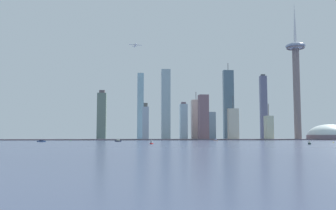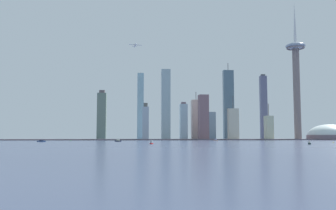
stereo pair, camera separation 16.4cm
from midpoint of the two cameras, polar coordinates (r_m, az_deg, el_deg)
name	(u,v)px [view 1 (the left image)]	position (r m, az deg, el deg)	size (l,w,h in m)	color
ground_plane	(257,146)	(363.85, 13.83, -6.29)	(6000.00, 6000.00, 0.00)	#38425D
waterfront_pier	(187,140)	(848.69, 3.08, -5.45)	(835.31, 62.72, 2.66)	#615862
observation_tower	(296,71)	(948.96, 19.53, 5.05)	(47.73, 47.73, 343.34)	slate
stadium_dome	(329,135)	(965.06, 24.08, -4.40)	(106.10, 106.10, 51.38)	slate
skyscraper_0	(184,122)	(894.90, 2.45, -2.63)	(18.21, 20.93, 93.16)	#A1BECF
skyscraper_1	(102,116)	(941.54, -10.40, -1.69)	(22.71, 24.37, 126.87)	slate
skyscraper_2	(233,124)	(858.09, 10.23, -3.00)	(24.41, 13.32, 103.13)	beige
skyscraper_3	(203,128)	(956.29, 5.53, -3.60)	(13.11, 22.34, 61.73)	#9193B7
skyscraper_4	(146,123)	(869.96, -3.57, -2.79)	(15.39, 15.58, 88.74)	#9EAFC4
skyscraper_5	(166,105)	(882.72, -0.37, 0.07)	(21.86, 21.04, 172.30)	#94AFB9
skyscraper_6	(269,128)	(905.57, 15.59, -3.49)	(16.90, 23.50, 87.49)	beige
skyscraper_7	(211,126)	(920.44, 6.72, -3.29)	(23.79, 18.36, 69.87)	#7997AD
skyscraper_8	(196,120)	(924.04, 4.44, -2.34)	(23.35, 23.29, 122.16)	#C1A89E
skyscraper_9	(228,105)	(934.95, 9.50, 0.03)	(25.99, 14.70, 196.64)	slate
skyscraper_10	(203,117)	(864.10, 5.59, -1.96)	(23.05, 24.52, 107.21)	slate
skyscraper_11	(140,106)	(919.56, -4.37, -0.22)	(16.03, 22.28, 168.67)	#8EB7C7
skyscraper_12	(264,107)	(983.97, 14.82, -0.35)	(17.32, 12.22, 172.58)	slate
boat_0	(118,141)	(632.87, -7.87, -5.61)	(11.44, 10.03, 3.70)	black
boat_2	(41,141)	(627.60, -19.33, -5.39)	(16.01, 15.82, 8.26)	navy
boat_3	(309,143)	(451.45, 21.37, -5.63)	(6.30, 9.71, 3.71)	black
boat_4	(216,140)	(710.30, 7.52, -5.51)	(8.13, 7.93, 4.27)	beige
boat_5	(151,143)	(435.12, -2.63, -5.97)	(4.61, 7.61, 7.79)	#AB171B
channel_buoy_0	(71,141)	(717.57, -15.06, -5.44)	(1.39, 1.39, 1.56)	green
channel_buoy_1	(333,142)	(557.98, 24.58, -5.34)	(1.25, 1.25, 2.28)	yellow
airplane	(135,45)	(865.22, -5.17, 9.35)	(31.08, 30.41, 7.83)	white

